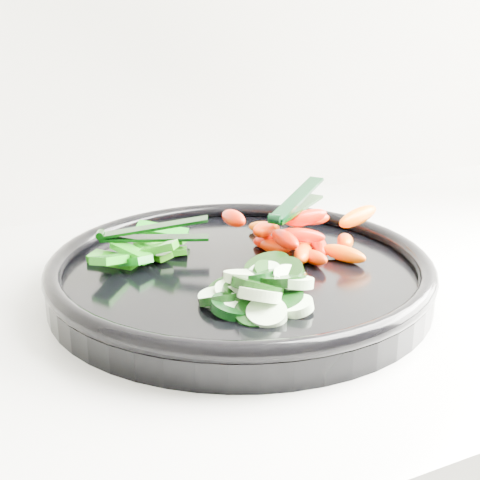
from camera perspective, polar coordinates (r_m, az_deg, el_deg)
name	(u,v)px	position (r m, az deg, el deg)	size (l,w,h in m)	color
veggie_tray	(240,273)	(0.65, 0.00, -2.86)	(0.46, 0.46, 0.04)	black
cucumber_pile	(256,290)	(0.58, 1.40, -4.28)	(0.11, 0.12, 0.04)	black
carrot_pile	(301,234)	(0.70, 5.19, 0.53)	(0.16, 0.16, 0.06)	#F61A00
pepper_pile	(142,251)	(0.68, -8.33, -0.94)	(0.12, 0.11, 0.04)	#216609
tong_carrot	(296,204)	(0.69, 4.78, 3.07)	(0.10, 0.08, 0.02)	black
tong_pepper	(151,233)	(0.68, -7.61, 0.61)	(0.11, 0.06, 0.02)	black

